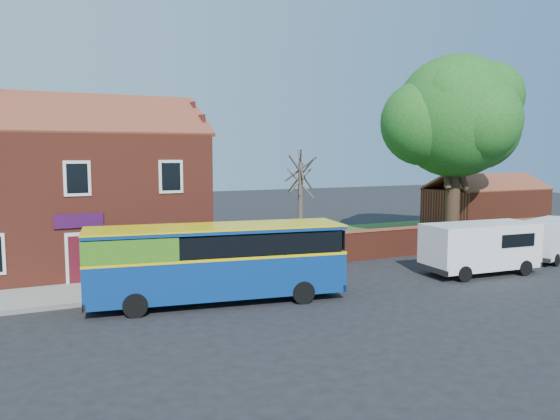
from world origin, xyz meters
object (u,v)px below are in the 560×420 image
bus (209,259)px  van_far (550,238)px  large_tree (454,121)px  van_near (480,246)px

bus → van_far: size_ratio=1.92×
van_far → large_tree: bearing=75.7°
van_far → bus: bearing=162.8°
bus → van_near: bus is taller
large_tree → van_far: bearing=-86.0°
bus → van_far: 19.03m
bus → large_tree: bearing=30.0°
bus → large_tree: size_ratio=0.84×
van_near → van_far: bearing=13.7°
van_near → large_tree: 11.54m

